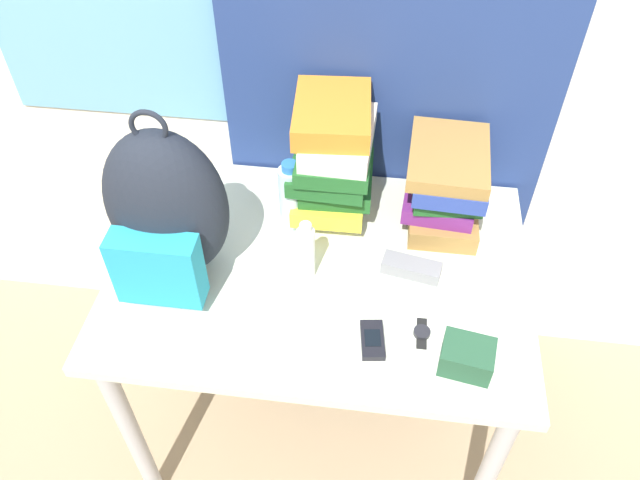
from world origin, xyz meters
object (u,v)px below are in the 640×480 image
object	(u,v)px
cell_phone	(372,340)
camera_pouch	(467,357)
wristwatch	(422,333)
sunglasses_case	(411,268)
book_stack_left	(334,159)
water_bottle	(291,197)
book_stack_center	(445,185)
sports_bottle	(330,182)
backpack	(166,212)
sunscreen_bottle	(306,252)

from	to	relation	value
cell_phone	camera_pouch	world-z (taller)	camera_pouch
wristwatch	sunglasses_case	bearing A→B (deg)	99.27
book_stack_left	water_bottle	size ratio (longest dim) A/B	1.58
book_stack_center	camera_pouch	world-z (taller)	book_stack_center
book_stack_center	water_bottle	size ratio (longest dim) A/B	1.34
book_stack_left	sunglasses_case	distance (m)	0.35
water_bottle	sports_bottle	world-z (taller)	sports_bottle
book_stack_center	sports_bottle	world-z (taller)	sports_bottle
backpack	cell_phone	distance (m)	0.57
backpack	book_stack_center	xyz separation A→B (m)	(0.67, 0.28, -0.08)
water_bottle	sunglasses_case	world-z (taller)	water_bottle
book_stack_left	sunglasses_case	size ratio (longest dim) A/B	2.15
book_stack_left	cell_phone	size ratio (longest dim) A/B	3.03
cell_phone	water_bottle	bearing A→B (deg)	124.28
water_bottle	book_stack_center	bearing A→B (deg)	11.54
backpack	camera_pouch	size ratio (longest dim) A/B	3.72
sports_bottle	camera_pouch	bearing A→B (deg)	-50.22
book_stack_left	sunscreen_bottle	xyz separation A→B (m)	(-0.04, -0.26, -0.09)
backpack	sunscreen_bottle	world-z (taller)	backpack
cell_phone	wristwatch	distance (m)	0.12
camera_pouch	sunscreen_bottle	bearing A→B (deg)	150.30
sunglasses_case	book_stack_left	bearing A→B (deg)	135.78
cell_phone	wristwatch	bearing A→B (deg)	18.39
backpack	sunscreen_bottle	size ratio (longest dim) A/B	2.67
wristwatch	water_bottle	bearing A→B (deg)	138.01
book_stack_left	book_stack_center	world-z (taller)	book_stack_left
water_bottle	cell_phone	bearing A→B (deg)	-55.72
water_bottle	sports_bottle	bearing A→B (deg)	17.05
sunscreen_bottle	book_stack_left	bearing A→B (deg)	81.54
sports_bottle	sunscreen_bottle	distance (m)	0.22
sports_bottle	cell_phone	xyz separation A→B (m)	(0.15, -0.40, -0.13)
backpack	book_stack_left	bearing A→B (deg)	37.74
water_bottle	sunglasses_case	bearing A→B (deg)	-22.32
sunscreen_bottle	cell_phone	bearing A→B (deg)	-45.86
book_stack_left	sports_bottle	bearing A→B (deg)	-95.15
wristwatch	book_stack_center	bearing A→B (deg)	83.99
backpack	sunglasses_case	xyz separation A→B (m)	(0.59, 0.06, -0.18)
backpack	sunglasses_case	world-z (taller)	backpack
camera_pouch	book_stack_left	bearing A→B (deg)	126.17
water_bottle	sunglasses_case	xyz separation A→B (m)	(0.33, -0.14, -0.08)
sunglasses_case	wristwatch	world-z (taller)	sunglasses_case
backpack	book_stack_center	distance (m)	0.73
cell_phone	book_stack_left	bearing A→B (deg)	107.71
book_stack_left	sports_bottle	xyz separation A→B (m)	(-0.00, -0.05, -0.04)
book_stack_center	sunscreen_bottle	xyz separation A→B (m)	(-0.34, -0.26, -0.03)
water_bottle	backpack	bearing A→B (deg)	-142.66
sports_bottle	camera_pouch	world-z (taller)	sports_bottle
book_stack_left	sunglasses_case	world-z (taller)	book_stack_left
book_stack_left	cell_phone	xyz separation A→B (m)	(0.14, -0.45, -0.17)
book_stack_left	cell_phone	distance (m)	0.50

